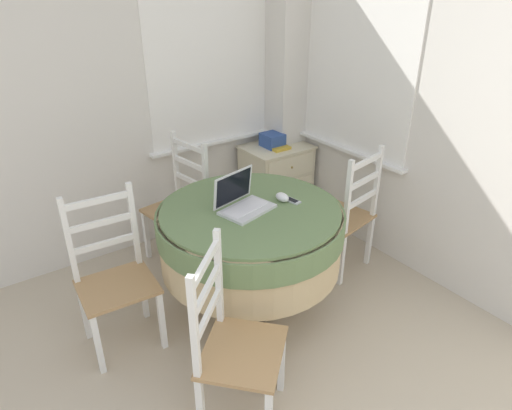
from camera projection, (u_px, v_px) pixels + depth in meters
corner_room_shell at (286, 114)px, 2.87m from camera, size 4.53×4.96×2.55m
round_dining_table at (250, 233)px, 2.90m from camera, size 1.18×1.18×0.77m
laptop at (242, 202)px, 2.80m from camera, size 0.37×0.31×0.23m
computer_mouse at (282, 197)px, 2.90m from camera, size 0.07×0.10×0.05m
cell_phone at (292, 201)px, 2.91m from camera, size 0.07×0.13×0.01m
dining_chair_near_back_window at (180, 206)px, 3.54m from camera, size 0.45×0.49×0.99m
dining_chair_near_right_window at (345, 216)px, 3.40m from camera, size 0.50×0.46×0.99m
dining_chair_camera_near at (233, 346)px, 2.22m from camera, size 0.58×0.58×0.99m
dining_chair_left_flank at (114, 278)px, 2.70m from camera, size 0.46×0.41×0.99m
corner_cabinet at (276, 181)px, 4.23m from camera, size 0.59×0.46×0.69m
storage_box at (272, 140)px, 4.05m from camera, size 0.17×0.18×0.12m
book_on_cabinet at (277, 146)px, 4.04m from camera, size 0.17×0.21×0.02m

